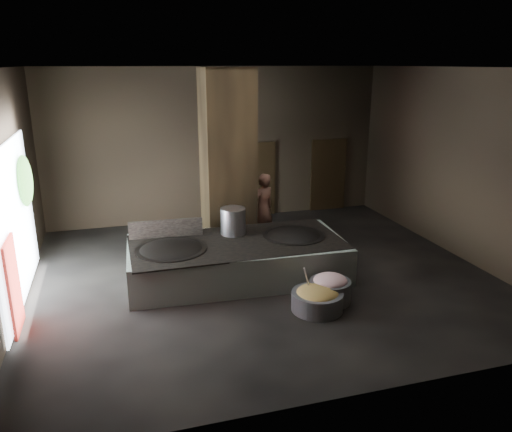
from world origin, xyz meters
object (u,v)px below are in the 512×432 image
object	(u,v)px
stock_pot	(233,221)
cook	(263,208)
hearth_platform	(237,259)
meat_basin	(330,291)
wok_right	(294,239)
veg_basin	(317,301)
wok_left	(171,253)

from	to	relation	value
stock_pot	cook	bearing A→B (deg)	51.16
hearth_platform	cook	size ratio (longest dim) A/B	2.53
cook	meat_basin	xyz separation A→B (m)	(0.26, -3.71, -0.71)
hearth_platform	meat_basin	xyz separation A→B (m)	(1.48, -1.71, -0.18)
meat_basin	hearth_platform	bearing A→B (deg)	130.83
hearth_platform	wok_right	bearing A→B (deg)	5.02
wok_right	meat_basin	bearing A→B (deg)	-85.90
veg_basin	meat_basin	size ratio (longest dim) A/B	1.22
stock_pot	meat_basin	bearing A→B (deg)	-57.73
hearth_platform	stock_pot	world-z (taller)	stock_pot
wok_right	meat_basin	world-z (taller)	wok_right
hearth_platform	veg_basin	distance (m)	2.26
stock_pot	cook	distance (m)	1.87
wok_right	wok_left	bearing A→B (deg)	-177.95
wok_left	veg_basin	xyz separation A→B (m)	(2.54, -1.91, -0.57)
wok_right	cook	xyz separation A→B (m)	(-0.13, 1.95, 0.18)
veg_basin	meat_basin	xyz separation A→B (m)	(0.38, 0.25, 0.04)
wok_left	veg_basin	world-z (taller)	wok_left
hearth_platform	stock_pot	size ratio (longest dim) A/B	7.67
hearth_platform	meat_basin	bearing A→B (deg)	-46.26
hearth_platform	cook	xyz separation A→B (m)	(1.22, 2.00, 0.52)
stock_pot	meat_basin	xyz separation A→B (m)	(1.43, -2.26, -0.90)
stock_pot	veg_basin	xyz separation A→B (m)	(1.04, -2.51, -0.95)
wok_left	hearth_platform	bearing A→B (deg)	1.97
hearth_platform	wok_left	xyz separation A→B (m)	(-1.45, -0.05, 0.34)
wok_left	cook	world-z (taller)	cook
hearth_platform	cook	world-z (taller)	cook
wok_left	cook	xyz separation A→B (m)	(2.67, 2.05, 0.18)
meat_basin	stock_pot	bearing A→B (deg)	122.27
wok_right	veg_basin	world-z (taller)	wok_right
cook	meat_basin	distance (m)	3.78
wok_left	stock_pot	bearing A→B (deg)	21.80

